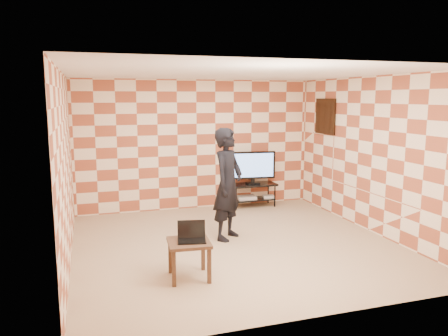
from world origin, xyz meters
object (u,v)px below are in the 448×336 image
at_px(side_table, 189,248).
at_px(person, 228,184).
at_px(tv_stand, 253,190).
at_px(tv, 253,166).

xyz_separation_m(side_table, person, (0.98, 1.40, 0.51)).
bearing_deg(tv_stand, tv, -83.61).
bearing_deg(tv_stand, side_table, -123.36).
xyz_separation_m(tv_stand, side_table, (-2.17, -3.29, 0.05)).
relative_size(tv_stand, side_table, 1.74).
bearing_deg(person, side_table, -171.07).
xyz_separation_m(tv, person, (-1.18, -1.89, 0.04)).
xyz_separation_m(tv, side_table, (-2.17, -3.29, -0.48)).
distance_m(side_table, person, 1.79).
distance_m(tv, person, 2.23).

